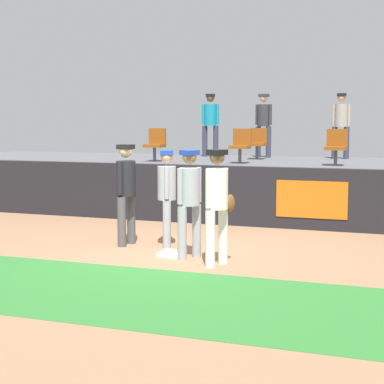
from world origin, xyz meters
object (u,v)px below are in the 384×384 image
object	(u,v)px
seat_front_right	(336,145)
spectator_capped	(264,121)
seat_front_left	(156,143)
seat_back_center	(258,142)
spectator_hooded	(210,120)
first_base	(172,254)
player_coach_visitor	(167,191)
player_fielder_home	(217,199)
spectator_casual	(341,121)
seat_front_center	(241,144)
player_umpire	(126,187)
player_runner_visitor	(189,196)

from	to	relation	value
seat_front_right	spectator_capped	size ratio (longest dim) A/B	0.47
seat_front_left	seat_back_center	bearing A→B (deg)	39.12
seat_front_right	spectator_hooded	xyz separation A→B (m)	(-3.94, 2.65, 0.57)
first_base	spectator_hooded	distance (m)	8.17
player_coach_visitor	seat_front_right	world-z (taller)	seat_front_right
player_fielder_home	spectator_casual	xyz separation A→B (m)	(0.91, 8.10, 1.23)
seat_back_center	player_coach_visitor	bearing A→B (deg)	-91.64
player_fielder_home	seat_front_left	bearing A→B (deg)	-127.64
seat_front_left	spectator_capped	distance (m)	3.50
player_fielder_home	seat_front_center	size ratio (longest dim) A/B	2.21
seat_back_center	spectator_hooded	bearing A→B (deg)	152.29
seat_back_center	spectator_casual	world-z (taller)	spectator_casual
player_umpire	seat_back_center	size ratio (longest dim) A/B	2.23
player_runner_visitor	seat_front_left	xyz separation A→B (m)	(-2.77, 5.02, 0.70)
seat_front_center	spectator_casual	bearing A→B (deg)	53.09
player_fielder_home	player_coach_visitor	xyz separation A→B (m)	(-1.34, 1.14, -0.04)
player_umpire	seat_front_left	size ratio (longest dim) A/B	2.23
player_runner_visitor	first_base	bearing A→B (deg)	-70.40
player_umpire	spectator_casual	xyz separation A→B (m)	(3.01, 7.07, 1.22)
seat_front_left	spectator_hooded	distance (m)	2.78
seat_front_right	spectator_casual	xyz separation A→B (m)	(-0.23, 2.72, 0.55)
player_runner_visitor	seat_front_right	size ratio (longest dim) A/B	2.17
player_runner_visitor	spectator_hooded	distance (m)	8.08
player_fielder_home	seat_front_left	world-z (taller)	seat_front_left
first_base	seat_back_center	xyz separation A→B (m)	(-0.22, 6.77, 1.71)
seat_front_center	player_coach_visitor	bearing A→B (deg)	-92.78
player_fielder_home	spectator_casual	distance (m)	8.25
seat_front_left	player_coach_visitor	bearing A→B (deg)	-64.29
seat_front_right	spectator_capped	xyz separation A→B (m)	(-2.37, 2.70, 0.56)
first_base	player_umpire	xyz separation A→B (m)	(-1.16, 0.62, 1.05)
seat_front_left	spectator_capped	size ratio (longest dim) A/B	0.47
seat_front_right	spectator_capped	world-z (taller)	spectator_capped
seat_back_center	player_fielder_home	bearing A→B (deg)	-80.81
player_fielder_home	seat_front_center	distance (m)	5.54
seat_front_center	spectator_hooded	world-z (taller)	spectator_hooded
spectator_hooded	seat_back_center	bearing A→B (deg)	141.53
spectator_hooded	spectator_casual	distance (m)	3.70
player_coach_visitor	spectator_hooded	bearing A→B (deg)	170.07
player_umpire	seat_front_right	bearing A→B (deg)	149.16
player_umpire	seat_back_center	world-z (taller)	seat_back_center
spectator_capped	spectator_casual	xyz separation A→B (m)	(2.14, 0.02, -0.01)
seat_front_left	spectator_casual	size ratio (longest dim) A/B	0.48
seat_front_right	spectator_hooded	bearing A→B (deg)	146.01
player_runner_visitor	seat_front_left	bearing A→B (deg)	-123.31
player_coach_visitor	spectator_hooded	distance (m)	7.16
player_runner_visitor	seat_back_center	size ratio (longest dim) A/B	2.17
player_umpire	player_runner_visitor	bearing A→B (deg)	71.81
first_base	player_runner_visitor	size ratio (longest dim) A/B	0.22
first_base	seat_front_left	distance (m)	5.79
player_runner_visitor	seat_front_right	bearing A→B (deg)	-171.44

